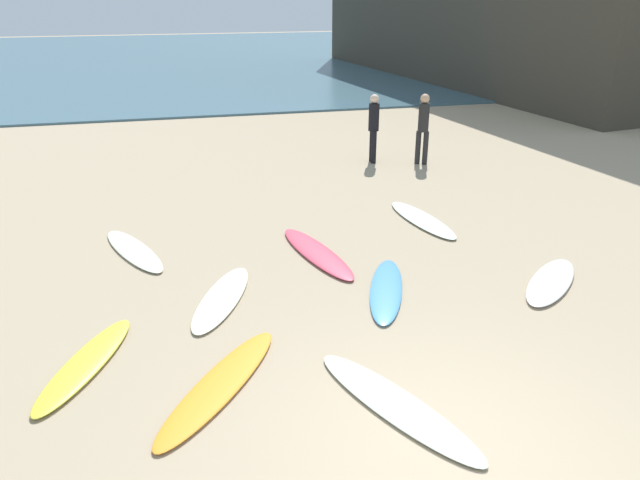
{
  "coord_description": "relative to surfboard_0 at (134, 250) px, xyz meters",
  "views": [
    {
      "loc": [
        -2.43,
        -4.38,
        4.45
      ],
      "look_at": [
        -0.06,
        5.06,
        0.3
      ],
      "focal_mm": 33.63,
      "sensor_mm": 36.0,
      "label": 1
    }
  ],
  "objects": [
    {
      "name": "beachgoer_mid",
      "position": [
        7.33,
        4.17,
        1.02
      ],
      "size": [
        0.39,
        0.39,
        1.86
      ],
      "rotation": [
        0.0,
        0.0,
        5.73
      ],
      "color": "black",
      "rests_on": "ground_plane"
    },
    {
      "name": "surfboard_4",
      "position": [
        6.58,
        -2.93,
        0.01
      ],
      "size": [
        1.85,
        1.79,
        0.09
      ],
      "primitive_type": "ellipsoid",
      "rotation": [
        0.0,
        0.0,
        -0.82
      ],
      "color": "white",
      "rests_on": "ground_plane"
    },
    {
      "name": "beachgoer_near",
      "position": [
        6.12,
        4.66,
        0.99
      ],
      "size": [
        0.3,
        0.34,
        1.82
      ],
      "rotation": [
        0.0,
        0.0,
        1.49
      ],
      "color": "black",
      "rests_on": "ground_plane"
    },
    {
      "name": "surfboard_2",
      "position": [
        3.19,
        -0.91,
        0.01
      ],
      "size": [
        1.09,
        2.56,
        0.08
      ],
      "primitive_type": "ellipsoid",
      "rotation": [
        0.0,
        0.0,
        0.23
      ],
      "color": "#DC465C",
      "rests_on": "ground_plane"
    },
    {
      "name": "surfboard_6",
      "position": [
        3.91,
        -2.54,
        -0.0
      ],
      "size": [
        1.3,
        2.24,
        0.07
      ],
      "primitive_type": "ellipsoid",
      "rotation": [
        0.0,
        0.0,
        -0.39
      ],
      "color": "#4F9ADB",
      "rests_on": "ground_plane"
    },
    {
      "name": "surfboard_8",
      "position": [
        3.06,
        -5.22,
        -0.0
      ],
      "size": [
        1.55,
        2.51,
        0.07
      ],
      "primitive_type": "ellipsoid",
      "rotation": [
        0.0,
        0.0,
        3.58
      ],
      "color": "silver",
      "rests_on": "ground_plane"
    },
    {
      "name": "surfboard_3",
      "position": [
        -0.47,
        -3.51,
        0.01
      ],
      "size": [
        1.34,
        2.18,
        0.09
      ],
      "primitive_type": "ellipsoid",
      "rotation": [
        0.0,
        0.0,
        2.72
      ],
      "color": "yellow",
      "rests_on": "ground_plane"
    },
    {
      "name": "surfboard_0",
      "position": [
        0.0,
        0.0,
        0.0
      ],
      "size": [
        1.38,
        2.33,
        0.07
      ],
      "primitive_type": "ellipsoid",
      "rotation": [
        0.0,
        0.0,
        0.4
      ],
      "color": "silver",
      "rests_on": "ground_plane"
    },
    {
      "name": "surfboard_7",
      "position": [
        1.14,
        -4.35,
        0.0
      ],
      "size": [
        1.93,
        2.34,
        0.07
      ],
      "primitive_type": "ellipsoid",
      "rotation": [
        0.0,
        0.0,
        2.5
      ],
      "color": "orange",
      "rests_on": "ground_plane"
    },
    {
      "name": "ground_plane",
      "position": [
        3.29,
        -6.02,
        -0.04
      ],
      "size": [
        120.0,
        120.0,
        0.0
      ],
      "primitive_type": "plane",
      "color": "tan"
    },
    {
      "name": "ocean_water",
      "position": [
        3.29,
        31.8,
        0.0
      ],
      "size": [
        120.0,
        40.0,
        0.08
      ],
      "primitive_type": "cube",
      "color": "#426675",
      "rests_on": "ground_plane"
    },
    {
      "name": "surfboard_5",
      "position": [
        1.37,
        -2.19,
        -0.0
      ],
      "size": [
        1.38,
        2.2,
        0.07
      ],
      "primitive_type": "ellipsoid",
      "rotation": [
        0.0,
        0.0,
        -0.41
      ],
      "color": "#E9ECCE",
      "rests_on": "ground_plane"
    },
    {
      "name": "surfboard_1",
      "position": [
        5.67,
        0.17,
        0.0
      ],
      "size": [
        0.91,
        2.36,
        0.08
      ],
      "primitive_type": "ellipsoid",
      "rotation": [
        0.0,
        0.0,
        3.29
      ],
      "color": "white",
      "rests_on": "ground_plane"
    }
  ]
}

